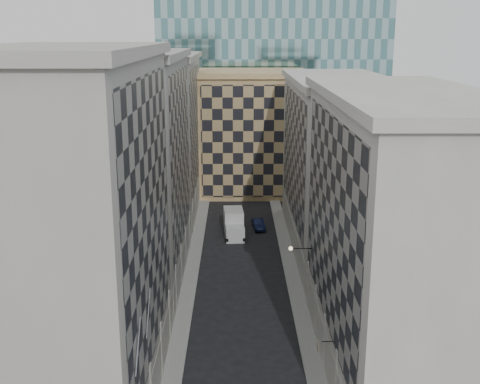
{
  "coord_description": "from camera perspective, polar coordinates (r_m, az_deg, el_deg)",
  "views": [
    {
      "loc": [
        -0.6,
        -25.26,
        24.42
      ],
      "look_at": [
        -0.29,
        15.43,
        13.59
      ],
      "focal_mm": 45.0,
      "sensor_mm": 36.0,
      "label": 1
    }
  ],
  "objects": [
    {
      "name": "bldg_left_a",
      "position": [
        39.74,
        -15.45,
        -4.14
      ],
      "size": [
        10.8,
        22.8,
        23.7
      ],
      "color": "#9D998D",
      "rests_on": "ground"
    },
    {
      "name": "bracket_lamp",
      "position": [
        52.75,
        5.03,
        -5.36
      ],
      "size": [
        1.98,
        0.36,
        0.36
      ],
      "color": "black",
      "rests_on": "ground"
    },
    {
      "name": "sidewalk_east",
      "position": [
        60.67,
        5.2,
        -8.82
      ],
      "size": [
        1.5,
        100.0,
        0.15
      ],
      "primitive_type": "cube",
      "color": "gray",
      "rests_on": "ground"
    },
    {
      "name": "bldg_right_a",
      "position": [
        44.17,
        14.69,
        -4.22
      ],
      "size": [
        10.8,
        26.8,
        20.7
      ],
      "color": "#ABA79D",
      "rests_on": "ground"
    },
    {
      "name": "box_truck",
      "position": [
        74.49,
        -0.58,
        -3.12
      ],
      "size": [
        2.71,
        5.86,
        3.13
      ],
      "rotation": [
        0.0,
        0.0,
        0.07
      ],
      "color": "silver",
      "rests_on": "ground"
    },
    {
      "name": "church_tower",
      "position": [
        107.29,
        -0.12,
        16.26
      ],
      "size": [
        7.2,
        7.2,
        51.5
      ],
      "color": "#2D2823",
      "rests_on": "ground"
    },
    {
      "name": "dark_car",
      "position": [
        77.18,
        1.76,
        -3.05
      ],
      "size": [
        1.82,
        3.97,
        1.26
      ],
      "primitive_type": "imported",
      "rotation": [
        0.0,
        0.0,
        0.13
      ],
      "color": "#0E1633",
      "rests_on": "ground"
    },
    {
      "name": "bldg_left_b",
      "position": [
        60.59,
        -10.2,
        2.19
      ],
      "size": [
        10.8,
        22.8,
        22.7
      ],
      "color": "gray",
      "rests_on": "ground"
    },
    {
      "name": "shop_sign",
      "position": [
        42.39,
        7.48,
        -14.28
      ],
      "size": [
        1.05,
        0.67,
        0.74
      ],
      "rotation": [
        0.0,
        0.0,
        0.0
      ],
      "color": "black",
      "rests_on": "ground"
    },
    {
      "name": "sidewalk_west",
      "position": [
        60.56,
        -4.86,
        -8.85
      ],
      "size": [
        1.5,
        100.0,
        0.15
      ],
      "primitive_type": "cube",
      "color": "gray",
      "rests_on": "ground"
    },
    {
      "name": "flagpoles_left",
      "position": [
        35.7,
        -9.15,
        -12.68
      ],
      "size": [
        0.1,
        6.33,
        2.33
      ],
      "color": "gray",
      "rests_on": "ground"
    },
    {
      "name": "bldg_left_c",
      "position": [
        82.05,
        -7.66,
        5.24
      ],
      "size": [
        10.8,
        22.8,
        21.7
      ],
      "color": "#9D998D",
      "rests_on": "ground"
    },
    {
      "name": "tan_block",
      "position": [
        94.39,
        1.15,
        5.77
      ],
      "size": [
        16.8,
        14.8,
        18.8
      ],
      "color": "tan",
      "rests_on": "ground"
    },
    {
      "name": "bldg_right_b",
      "position": [
        69.77,
        9.07,
        2.66
      ],
      "size": [
        10.8,
        28.8,
        19.7
      ],
      "color": "#ABA79D",
      "rests_on": "ground"
    }
  ]
}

